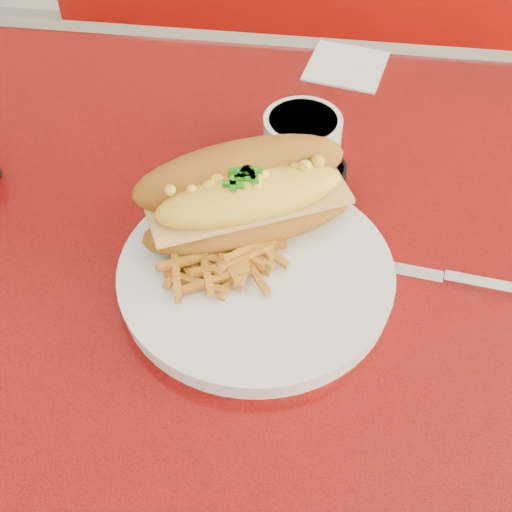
# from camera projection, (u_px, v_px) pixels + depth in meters

# --- Properties ---
(diner_table) EXTENTS (1.23, 0.83, 0.77)m
(diner_table) POSITION_uv_depth(u_px,v_px,m) (263.00, 331.00, 0.88)
(diner_table) COLOR red
(diner_table) RESTS_ON ground
(booth_bench_far) EXTENTS (1.20, 0.51, 0.90)m
(booth_bench_far) POSITION_uv_depth(u_px,v_px,m) (304.00, 134.00, 1.66)
(booth_bench_far) COLOR maroon
(booth_bench_far) RESTS_ON ground
(dinner_plate) EXTENTS (0.36, 0.36, 0.02)m
(dinner_plate) POSITION_uv_depth(u_px,v_px,m) (256.00, 275.00, 0.72)
(dinner_plate) COLOR white
(dinner_plate) RESTS_ON diner_table
(mac_hoagie) EXTENTS (0.25, 0.20, 0.10)m
(mac_hoagie) POSITION_uv_depth(u_px,v_px,m) (247.00, 195.00, 0.72)
(mac_hoagie) COLOR #A4641A
(mac_hoagie) RESTS_ON dinner_plate
(fries_pile) EXTENTS (0.10, 0.10, 0.03)m
(fries_pile) POSITION_uv_depth(u_px,v_px,m) (221.00, 258.00, 0.71)
(fries_pile) COLOR orange
(fries_pile) RESTS_ON dinner_plate
(fork) EXTENTS (0.08, 0.13, 0.00)m
(fork) POSITION_uv_depth(u_px,v_px,m) (295.00, 224.00, 0.76)
(fork) COLOR silver
(fork) RESTS_ON dinner_plate
(gravy_ramekin) EXTENTS (0.10, 0.10, 0.05)m
(gravy_ramekin) POSITION_uv_depth(u_px,v_px,m) (302.00, 136.00, 0.84)
(gravy_ramekin) COLOR white
(gravy_ramekin) RESTS_ON diner_table
(sauce_cup_right) EXTENTS (0.06, 0.06, 0.03)m
(sauce_cup_right) POSITION_uv_depth(u_px,v_px,m) (321.00, 175.00, 0.81)
(sauce_cup_right) COLOR black
(sauce_cup_right) RESTS_ON diner_table
(knife) EXTENTS (0.20, 0.04, 0.01)m
(knife) POSITION_uv_depth(u_px,v_px,m) (435.00, 275.00, 0.73)
(knife) COLOR silver
(knife) RESTS_ON diner_table
(paper_napkin) EXTENTS (0.12, 0.12, 0.00)m
(paper_napkin) POSITION_uv_depth(u_px,v_px,m) (346.00, 66.00, 0.99)
(paper_napkin) COLOR white
(paper_napkin) RESTS_ON diner_table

